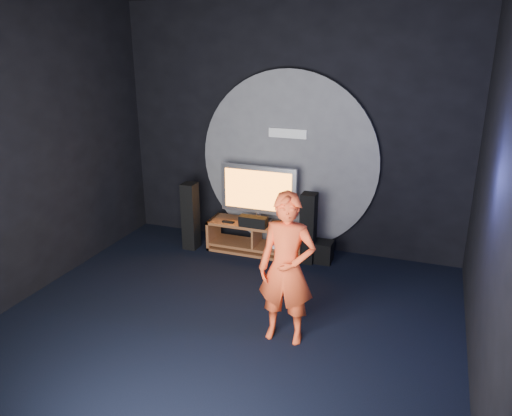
{
  "coord_description": "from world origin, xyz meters",
  "views": [
    {
      "loc": [
        1.97,
        -4.28,
        3.02
      ],
      "look_at": [
        0.02,
        1.05,
        1.05
      ],
      "focal_mm": 35.0,
      "sensor_mm": 36.0,
      "label": 1
    }
  ],
  "objects_px": {
    "media_console": "(257,239)",
    "tower_speaker_right": "(308,228)",
    "tv": "(258,192)",
    "tower_speaker_left": "(191,216)",
    "subwoofer": "(323,252)",
    "player": "(287,269)"
  },
  "relations": [
    {
      "from": "tv",
      "to": "tower_speaker_right",
      "type": "bearing_deg",
      "value": -9.9
    },
    {
      "from": "tv",
      "to": "subwoofer",
      "type": "relative_size",
      "value": 3.77
    },
    {
      "from": "tower_speaker_right",
      "to": "subwoofer",
      "type": "relative_size",
      "value": 3.39
    },
    {
      "from": "player",
      "to": "tower_speaker_right",
      "type": "bearing_deg",
      "value": 95.05
    },
    {
      "from": "tv",
      "to": "tower_speaker_left",
      "type": "height_order",
      "value": "tv"
    },
    {
      "from": "media_console",
      "to": "tower_speaker_left",
      "type": "relative_size",
      "value": 1.42
    },
    {
      "from": "tv",
      "to": "tower_speaker_left",
      "type": "xyz_separation_m",
      "value": [
        -0.97,
        -0.26,
        -0.4
      ]
    },
    {
      "from": "media_console",
      "to": "tower_speaker_right",
      "type": "xyz_separation_m",
      "value": [
        0.77,
        -0.07,
        0.31
      ]
    },
    {
      "from": "tower_speaker_left",
      "to": "player",
      "type": "height_order",
      "value": "player"
    },
    {
      "from": "tv",
      "to": "player",
      "type": "xyz_separation_m",
      "value": [
        1.04,
        -2.04,
        -0.11
      ]
    },
    {
      "from": "subwoofer",
      "to": "player",
      "type": "height_order",
      "value": "player"
    },
    {
      "from": "subwoofer",
      "to": "player",
      "type": "bearing_deg",
      "value": -88.41
    },
    {
      "from": "subwoofer",
      "to": "tv",
      "type": "bearing_deg",
      "value": 176.54
    },
    {
      "from": "tv",
      "to": "tower_speaker_right",
      "type": "height_order",
      "value": "tv"
    },
    {
      "from": "tower_speaker_left",
      "to": "subwoofer",
      "type": "distance_m",
      "value": 1.99
    },
    {
      "from": "media_console",
      "to": "tower_speaker_right",
      "type": "bearing_deg",
      "value": -5.1
    },
    {
      "from": "tv",
      "to": "subwoofer",
      "type": "distance_m",
      "value": 1.24
    },
    {
      "from": "tv",
      "to": "tower_speaker_right",
      "type": "relative_size",
      "value": 1.11
    },
    {
      "from": "subwoofer",
      "to": "player",
      "type": "xyz_separation_m",
      "value": [
        0.06,
        -1.98,
        0.65
      ]
    },
    {
      "from": "media_console",
      "to": "tv",
      "type": "relative_size",
      "value": 1.28
    },
    {
      "from": "tower_speaker_right",
      "to": "player",
      "type": "distance_m",
      "value": 1.94
    },
    {
      "from": "tower_speaker_left",
      "to": "player",
      "type": "distance_m",
      "value": 2.7
    }
  ]
}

